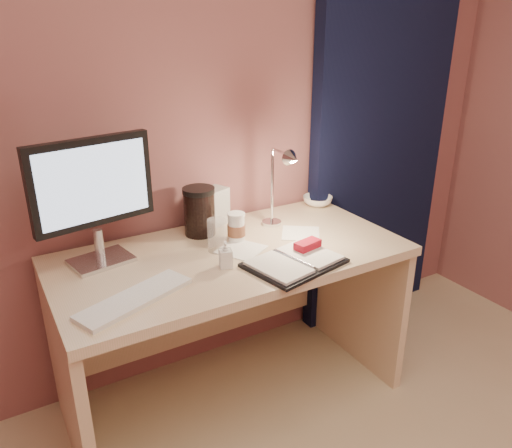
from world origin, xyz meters
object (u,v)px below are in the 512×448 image
lotion_bottle (226,254)px  planner (296,260)px  desk (224,293)px  bowl (318,201)px  dark_jar (200,214)px  coffee_cup (236,228)px  desk_lamp (284,180)px  monitor (92,191)px  clear_cup (217,235)px  product_box (215,206)px  keyboard (135,299)px

lotion_bottle → planner: bearing=-23.9°
desk → bowl: bowl is taller
lotion_bottle → dark_jar: 0.34m
planner → coffee_cup: size_ratio=3.22×
desk_lamp → monitor: bearing=172.9°
coffee_cup → clear_cup: bearing=-155.8°
desk → bowl: size_ratio=9.61×
lotion_bottle → clear_cup: bearing=76.2°
lotion_bottle → desk_lamp: bearing=26.0°
desk → clear_cup: 0.30m
desk → coffee_cup: bearing=12.6°
coffee_cup → product_box: product_box is taller
keyboard → bowl: size_ratio=2.79×
bowl → lotion_bottle: bearing=-152.0°
product_box → monitor: bearing=172.6°
bowl → dark_jar: size_ratio=0.78×
desk → coffee_cup: (0.07, 0.02, 0.28)m
keyboard → monitor: bearing=72.9°
bowl → dark_jar: dark_jar is taller
monitor → bowl: size_ratio=3.31×
dark_jar → keyboard: bearing=-136.0°
keyboard → lotion_bottle: 0.38m
coffee_cup → keyboard: bearing=-153.0°
monitor → lotion_bottle: 0.54m
clear_cup → product_box: (0.12, 0.27, 0.02)m
planner → clear_cup: (-0.21, 0.25, 0.05)m
planner → product_box: bearing=87.5°
bowl → monitor: bearing=-174.7°
desk → product_box: size_ratio=8.39×
coffee_cup → lotion_bottle: bearing=-127.2°
keyboard → coffee_cup: bearing=5.7°
coffee_cup → dark_jar: (-0.10, 0.14, 0.04)m
keyboard → desk_lamp: bearing=-2.8°
product_box → coffee_cup: bearing=-112.9°
desk → coffee_cup: 0.29m
planner → dark_jar: bearing=101.8°
coffee_cup → bowl: coffee_cup is taller
clear_cup → dark_jar: size_ratio=0.71×
desk → dark_jar: size_ratio=7.48×
planner → product_box: 0.53m
clear_cup → bowl: 0.71m
desk_lamp → planner: bearing=-114.7°
keyboard → lotion_bottle: size_ratio=3.91×
clear_cup → product_box: bearing=66.0°
planner → clear_cup: 0.33m
desk → dark_jar: bearing=101.7°
planner → coffee_cup: (-0.09, 0.31, 0.04)m
keyboard → desk_lamp: (0.74, 0.25, 0.22)m
monitor → keyboard: size_ratio=1.19×
desk_lamp → coffee_cup: bearing=175.4°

